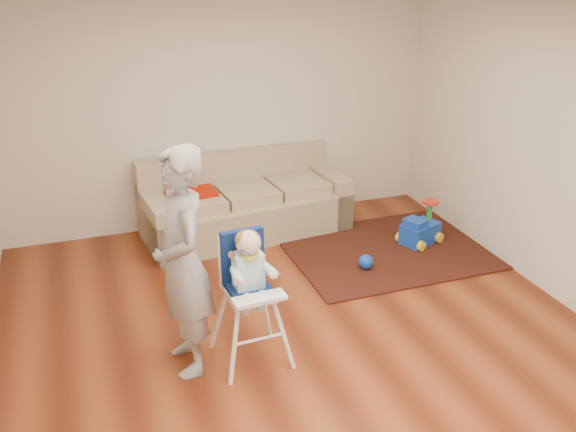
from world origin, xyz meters
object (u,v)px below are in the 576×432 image
object	(u,v)px
sofa	(246,197)
side_table	(176,224)
high_chair	(250,299)
adult	(183,263)
ride_on_toy	(421,223)
toy_ball	(366,262)

from	to	relation	value
sofa	side_table	size ratio (longest dim) A/B	5.40
high_chair	adult	bearing A→B (deg)	167.25
high_chair	sofa	bearing A→B (deg)	71.97
adult	sofa	bearing A→B (deg)	149.96
side_table	adult	world-z (taller)	adult
sofa	ride_on_toy	bearing A→B (deg)	-33.78
toy_ball	side_table	bearing A→B (deg)	142.43
side_table	toy_ball	world-z (taller)	side_table
sofa	side_table	distance (m)	0.84
side_table	high_chair	size ratio (longest dim) A/B	0.39
side_table	ride_on_toy	world-z (taller)	ride_on_toy
toy_ball	high_chair	bearing A→B (deg)	-145.39
side_table	ride_on_toy	distance (m)	2.72
side_table	ride_on_toy	bearing A→B (deg)	-20.31
sofa	ride_on_toy	distance (m)	1.98
ride_on_toy	toy_ball	distance (m)	0.93
sofa	high_chair	world-z (taller)	high_chair
ride_on_toy	toy_ball	size ratio (longest dim) A/B	3.05
sofa	ride_on_toy	xyz separation A→B (m)	(1.74, -0.92, -0.19)
side_table	ride_on_toy	xyz separation A→B (m)	(2.55, -0.94, 0.03)
side_table	high_chair	xyz separation A→B (m)	(0.18, -2.37, 0.33)
toy_ball	sofa	bearing A→B (deg)	124.81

